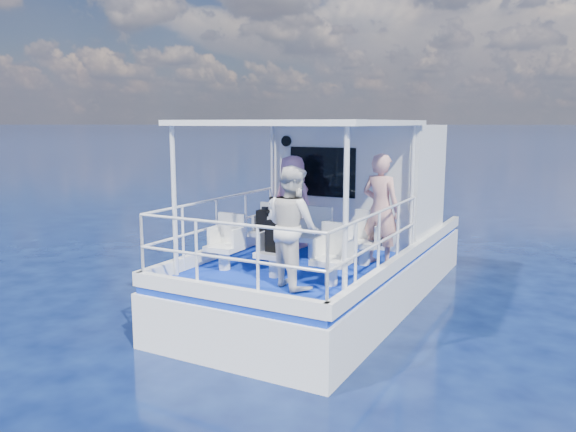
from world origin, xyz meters
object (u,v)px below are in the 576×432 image
at_px(passenger_port_fwd, 292,202).
at_px(backpack_center, 277,236).
at_px(passenger_stbd_aft, 293,227).
at_px(panda, 275,209).

relative_size(passenger_port_fwd, backpack_center, 3.61).
relative_size(passenger_stbd_aft, backpack_center, 3.64).
height_order(passenger_stbd_aft, panda, passenger_stbd_aft).
bearing_deg(passenger_stbd_aft, panda, 0.21).
bearing_deg(backpack_center, passenger_port_fwd, 111.54).
xyz_separation_m(passenger_port_fwd, backpack_center, (0.76, -1.91, -0.22)).
xyz_separation_m(passenger_stbd_aft, panda, (-0.43, 0.28, 0.18)).
bearing_deg(passenger_stbd_aft, passenger_port_fwd, -29.25).
bearing_deg(panda, passenger_port_fwd, 111.02).
xyz_separation_m(backpack_center, panda, (-0.01, -0.02, 0.41)).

